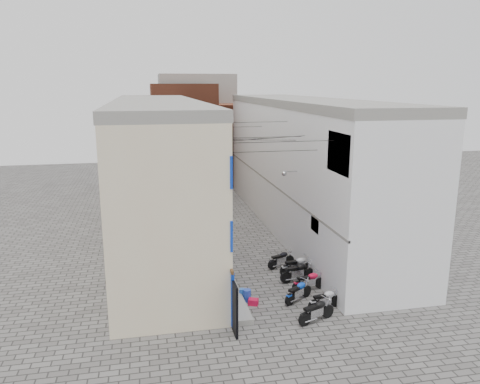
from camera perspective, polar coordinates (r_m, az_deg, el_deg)
ground at (r=20.95m, az=6.12°, el=-15.40°), size 90.00×90.00×0.00m
plinth at (r=32.27m, az=-4.41°, el=-4.75°), size 0.90×26.00×0.25m
building_left at (r=30.95m, az=-9.94°, el=2.68°), size 5.10×27.00×9.00m
building_right at (r=32.81m, az=7.77°, el=3.35°), size 5.94×26.00×9.00m
building_far_brick_left at (r=45.93m, az=-6.86°, el=6.73°), size 6.00×6.00×10.00m
building_far_brick_right at (r=48.68m, az=-1.13°, el=5.99°), size 5.00×6.00×8.00m
building_far_concrete at (r=52.03m, az=-5.24°, el=8.05°), size 8.00×5.00×11.00m
far_shopfront at (r=43.98m, az=-3.82°, el=1.51°), size 2.00×0.30×2.40m
overhead_wires at (r=25.97m, az=1.36°, el=6.77°), size 5.80×13.02×1.32m
motorcycle_a at (r=20.83m, az=9.32°, el=-14.00°), size 1.98×1.22×1.09m
motorcycle_b at (r=21.98m, az=10.36°, el=-12.66°), size 1.80×0.88×1.00m
motorcycle_c at (r=22.51m, az=7.13°, el=-11.83°), size 1.84×1.47×1.05m
motorcycle_d at (r=23.65m, az=8.46°, el=-10.59°), size 1.91×0.88×1.07m
motorcycle_e at (r=24.57m, az=7.06°, el=-9.53°), size 2.03×0.93×1.13m
motorcycle_f at (r=25.35m, az=7.01°, el=-8.79°), size 2.04×0.86×1.15m
motorcycle_g at (r=26.29m, az=5.03°, el=-8.06°), size 1.86×1.19×1.03m
person_a at (r=25.20m, az=-2.51°, el=-7.60°), size 0.52×0.68×1.66m
person_b at (r=26.50m, az=-2.76°, el=-6.73°), size 0.90×0.93×1.50m
water_jug_near at (r=22.43m, az=0.88°, el=-12.49°), size 0.42×0.42×0.57m
water_jug_far at (r=22.79m, az=0.26°, el=-12.24°), size 0.37×0.37×0.44m
red_crate at (r=22.17m, az=1.64°, el=-13.24°), size 0.54×0.48×0.28m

